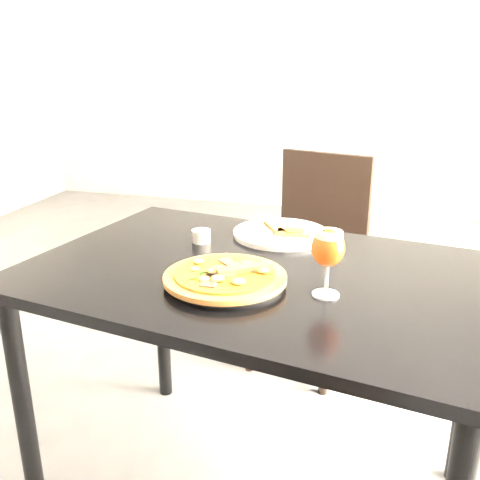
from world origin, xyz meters
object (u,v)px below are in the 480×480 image
(pizza, at_px, (226,276))
(beer_glass, at_px, (328,249))
(chair_far, at_px, (312,252))
(dining_table, at_px, (258,300))

(pizza, xyz_separation_m, beer_glass, (0.24, 0.01, 0.09))
(chair_far, distance_m, beer_glass, 1.06)
(chair_far, relative_size, pizza, 3.00)
(chair_far, bearing_deg, beer_glass, -65.95)
(dining_table, distance_m, chair_far, 0.87)
(dining_table, bearing_deg, beer_glass, -22.16)
(dining_table, xyz_separation_m, chair_far, (0.02, 0.86, -0.17))
(chair_far, distance_m, pizza, 1.02)
(dining_table, relative_size, pizza, 4.39)
(dining_table, relative_size, beer_glass, 8.15)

